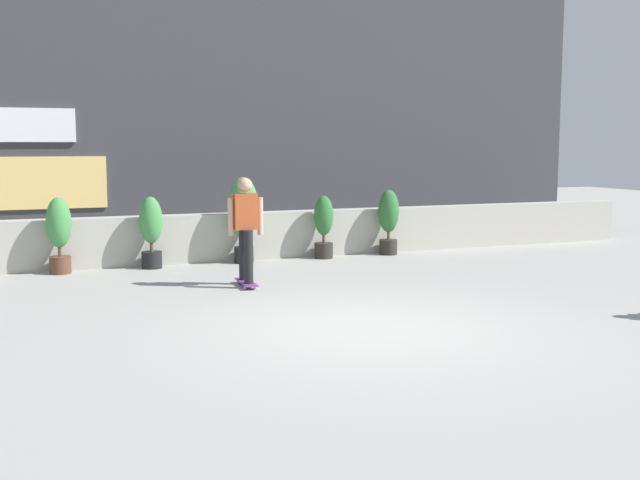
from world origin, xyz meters
TOP-DOWN VIEW (x-y plane):
  - ground_plane at (0.00, 0.00)m, footprint 48.00×48.00m
  - planter_wall at (0.00, 6.00)m, footprint 18.00×0.40m
  - building_backdrop at (-0.01, 10.00)m, footprint 20.00×2.08m
  - potted_plant_0 at (-3.18, 5.55)m, footprint 0.42×0.42m
  - potted_plant_1 at (-1.62, 5.55)m, footprint 0.41×0.41m
  - potted_plant_2 at (0.09, 5.55)m, footprint 0.56×0.56m
  - potted_plant_3 at (1.70, 5.55)m, footprint 0.38×0.38m
  - potted_plant_4 at (3.10, 5.55)m, footprint 0.42×0.42m
  - skater_mid_plaza at (-0.56, 3.21)m, footprint 0.56×0.81m

SIDE VIEW (x-z plane):
  - ground_plane at x=0.00m, z-range 0.00..0.00m
  - planter_wall at x=0.00m, z-range 0.00..0.90m
  - potted_plant_3 at x=1.70m, z-range 0.04..1.26m
  - potted_plant_1 at x=-1.62m, z-range 0.07..1.35m
  - potted_plant_4 at x=3.10m, z-range 0.07..1.38m
  - potted_plant_0 at x=-3.18m, z-range 0.08..1.39m
  - skater_mid_plaza at x=-0.56m, z-range 0.09..1.79m
  - potted_plant_2 at x=0.09m, z-range 0.14..1.75m
  - building_backdrop at x=-0.01m, z-range 0.00..6.50m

